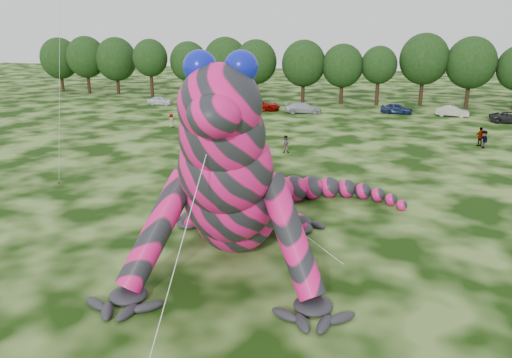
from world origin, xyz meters
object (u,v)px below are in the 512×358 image
at_px(tree_5, 226,68).
at_px(spectator_4, 171,121).
at_px(car_5, 453,111).
at_px(tree_6, 256,71).
at_px(tree_2, 117,66).
at_px(tree_9, 378,76).
at_px(tree_8, 342,74).
at_px(tree_3, 151,68).
at_px(car_2, 261,105).
at_px(car_3, 303,108).
at_px(spectator_2, 484,139).
at_px(tree_1, 87,65).
at_px(tree_11, 470,72).
at_px(tree_10, 423,70).
at_px(inflatable_gecko, 239,149).
at_px(tree_0, 60,65).
at_px(spectator_1, 285,144).
at_px(car_6, 511,117).
at_px(spectator_3, 480,137).
at_px(car_1, 202,104).
at_px(car_4, 397,109).
at_px(car_0, 160,101).
at_px(tree_4, 189,69).
at_px(tree_7, 303,72).

xyz_separation_m(tree_5, spectator_4, (1.61, -25.16, -4.09)).
bearing_deg(car_5, tree_6, 86.80).
xyz_separation_m(tree_2, tree_9, (44.08, -1.42, -0.48)).
xyz_separation_m(tree_2, tree_8, (38.80, -1.78, -0.35)).
height_order(tree_3, car_2, tree_3).
bearing_deg(car_3, tree_6, 33.70).
xyz_separation_m(tree_6, tree_9, (18.62, 0.66, -0.41)).
height_order(tree_6, spectator_2, tree_6).
bearing_deg(car_2, tree_9, -59.55).
relative_size(tree_1, car_2, 1.80).
bearing_deg(tree_11, tree_2, 179.43).
bearing_deg(car_2, tree_10, -64.82).
bearing_deg(tree_3, inflatable_gecko, -59.33).
bearing_deg(tree_9, tree_0, 178.05).
xyz_separation_m(tree_8, spectator_1, (-1.93, -32.29, -3.64)).
relative_size(tree_6, car_6, 1.97).
distance_m(tree_0, car_3, 47.92).
xyz_separation_m(tree_0, spectator_1, (48.41, -34.54, -3.92)).
distance_m(tree_1, spectator_3, 65.62).
bearing_deg(tree_10, car_1, -160.16).
height_order(car_1, car_4, car_4).
bearing_deg(tree_10, spectator_3, -80.27).
bearing_deg(car_5, car_2, 104.51).
distance_m(tree_5, car_0, 12.70).
height_order(tree_4, car_6, tree_4).
distance_m(tree_8, car_5, 17.35).
bearing_deg(tree_4, inflatable_gecko, -65.14).
bearing_deg(tree_10, car_6, -49.43).
distance_m(inflatable_gecko, car_2, 44.98).
relative_size(tree_2, tree_4, 1.06).
distance_m(car_2, spectator_1, 24.67).
distance_m(car_1, car_4, 27.28).
xyz_separation_m(tree_1, tree_3, (12.64, -0.98, -0.18)).
bearing_deg(spectator_4, tree_10, 152.48).
height_order(tree_10, car_5, tree_10).
bearing_deg(tree_2, car_3, -18.41).
bearing_deg(tree_0, spectator_3, -22.02).
bearing_deg(spectator_4, inflatable_gecko, 51.82).
bearing_deg(tree_8, spectator_2, -57.45).
relative_size(car_1, car_5, 1.00).
height_order(tree_0, spectator_3, tree_0).
bearing_deg(tree_11, tree_8, -176.16).
bearing_deg(tree_0, tree_6, -3.94).
height_order(tree_0, tree_8, tree_0).
bearing_deg(tree_7, tree_4, 174.43).
distance_m(tree_0, car_2, 41.85).
height_order(tree_0, tree_6, tree_0).
height_order(inflatable_gecko, spectator_2, inflatable_gecko).
height_order(inflatable_gecko, car_4, inflatable_gecko).
relative_size(inflatable_gecko, tree_6, 2.22).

